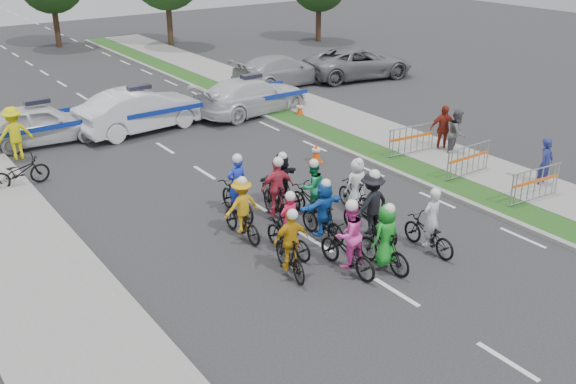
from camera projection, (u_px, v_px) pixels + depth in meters
ground at (396, 292)px, 14.47m from camera, size 90.00×90.00×0.00m
curb_right at (402, 175)px, 20.90m from camera, size 0.20×60.00×0.12m
grass_strip at (417, 170)px, 21.28m from camera, size 1.20×60.00×0.11m
sidewalk_right at (453, 159)px, 22.23m from camera, size 2.40×60.00×0.13m
sidewalk_left at (38, 283)px, 14.73m from camera, size 3.00×60.00×0.13m
rider_0 at (429, 230)px, 16.04m from camera, size 0.67×1.74×1.75m
rider_1 at (385, 243)px, 15.17m from camera, size 0.75×1.69×1.75m
rider_2 at (348, 245)px, 15.06m from camera, size 0.82×1.89×1.90m
rider_3 at (290, 249)px, 14.94m from camera, size 0.93×1.71×1.74m
rider_4 at (371, 212)px, 16.58m from camera, size 1.13×1.98×1.98m
rider_5 at (323, 214)px, 16.58m from camera, size 1.39×1.66×1.73m
rider_6 at (288, 233)px, 15.93m from camera, size 0.69×1.73×1.73m
rider_7 at (356, 191)px, 18.17m from camera, size 0.73×1.61×1.66m
rider_8 at (312, 196)px, 17.82m from camera, size 0.76×1.77×1.78m
rider_9 at (277, 196)px, 17.63m from camera, size 1.01×1.87×1.90m
rider_10 at (242, 214)px, 16.68m from camera, size 0.98×1.73×1.76m
rider_11 at (281, 184)px, 18.46m from camera, size 1.41×1.68×1.71m
rider_12 at (237, 196)px, 17.92m from camera, size 0.78×1.90×1.89m
police_car_0 at (40, 124)px, 23.68m from camera, size 4.62×2.25×1.52m
police_car_1 at (141, 110)px, 25.04m from camera, size 5.20×2.26×1.66m
police_car_2 at (252, 96)px, 27.33m from camera, size 5.46×2.70×1.52m
civilian_sedan at (282, 71)px, 31.78m from camera, size 5.30×2.32×1.52m
civilian_suv at (359, 63)px, 33.31m from camera, size 6.11×3.73×1.58m
spectator_0 at (546, 163)px, 19.75m from camera, size 0.63×0.46×1.61m
spectator_1 at (457, 133)px, 22.46m from camera, size 0.99×0.91×1.65m
spectator_2 at (443, 129)px, 22.81m from camera, size 1.08×0.78×1.70m
marshal_hiviz at (14, 133)px, 22.07m from camera, size 1.22×0.71×1.87m
barrier_0 at (535, 186)px, 18.71m from camera, size 2.04×0.70×1.12m
barrier_1 at (468, 162)px, 20.56m from camera, size 2.00×0.51×1.12m
barrier_2 at (411, 141)px, 22.44m from camera, size 2.04×0.72×1.12m
cone_0 at (316, 153)px, 21.97m from camera, size 0.40×0.40×0.70m
cone_1 at (300, 109)px, 26.95m from camera, size 0.40×0.40×0.70m
parked_bike at (19, 172)px, 19.93m from camera, size 1.89×0.78×0.97m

